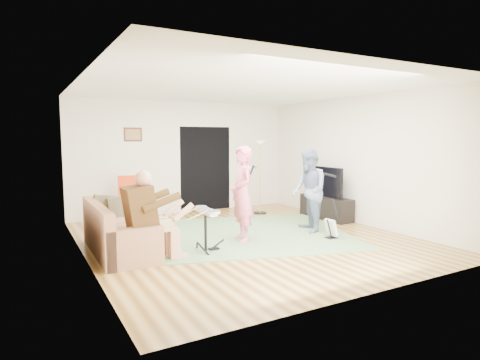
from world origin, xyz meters
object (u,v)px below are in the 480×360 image
(guitarist, at_px, (309,191))
(tv_cabinet, at_px, (326,207))
(guitar_spare, at_px, (332,228))
(drum_kit, at_px, (206,233))
(television, at_px, (325,181))
(torchiere_lamp, at_px, (260,164))
(singer, at_px, (242,194))
(sofa, at_px, (115,236))
(dining_chair, at_px, (128,208))

(guitarist, relative_size, tv_cabinet, 1.15)
(guitar_spare, bearing_deg, tv_cabinet, 51.88)
(drum_kit, height_order, television, television)
(guitar_spare, height_order, torchiere_lamp, torchiere_lamp)
(torchiere_lamp, height_order, television, torchiere_lamp)
(singer, xyz_separation_m, television, (2.61, 0.84, 0.01))
(guitarist, bearing_deg, drum_kit, -63.13)
(tv_cabinet, distance_m, television, 0.60)
(drum_kit, bearing_deg, sofa, 153.24)
(drum_kit, xyz_separation_m, torchiere_lamp, (2.52, 2.39, 0.90))
(torchiere_lamp, xyz_separation_m, dining_chair, (-3.12, 0.23, -0.84))
(guitarist, height_order, tv_cabinet, guitarist)
(dining_chair, bearing_deg, guitarist, -23.94)
(sofa, xyz_separation_m, dining_chair, (0.69, 1.97, 0.10))
(sofa, distance_m, dining_chair, 2.09)
(guitar_spare, relative_size, dining_chair, 0.70)
(drum_kit, xyz_separation_m, tv_cabinet, (3.50, 1.14, -0.06))
(tv_cabinet, bearing_deg, drum_kit, -162.03)
(guitar_spare, bearing_deg, television, 53.10)
(singer, xyz_separation_m, tv_cabinet, (2.66, 0.84, -0.59))
(singer, distance_m, torchiere_lamp, 2.71)
(torchiere_lamp, distance_m, tv_cabinet, 1.86)
(television, bearing_deg, drum_kit, -161.79)
(sofa, bearing_deg, guitarist, -5.70)
(guitarist, bearing_deg, torchiere_lamp, -165.84)
(sofa, bearing_deg, guitar_spare, -15.38)
(drum_kit, bearing_deg, guitarist, 7.15)
(tv_cabinet, bearing_deg, sofa, -174.21)
(guitar_spare, bearing_deg, sofa, 164.62)
(tv_cabinet, relative_size, television, 1.29)
(guitar_spare, bearing_deg, singer, 156.65)
(television, bearing_deg, guitar_spare, -126.90)
(drum_kit, xyz_separation_m, guitar_spare, (2.34, -0.35, -0.10))
(singer, xyz_separation_m, guitarist, (1.47, -0.01, -0.04))
(sofa, bearing_deg, dining_chair, 70.69)
(tv_cabinet, bearing_deg, dining_chair, 160.13)
(tv_cabinet, bearing_deg, guitar_spare, -128.12)
(torchiere_lamp, height_order, dining_chair, torchiere_lamp)
(torchiere_lamp, xyz_separation_m, television, (0.93, -1.26, -0.36))
(sofa, distance_m, guitar_spare, 3.76)
(drum_kit, distance_m, singer, 1.04)
(sofa, height_order, guitar_spare, sofa)
(guitar_spare, bearing_deg, torchiere_lamp, 86.23)
(guitarist, xyz_separation_m, dining_chair, (-2.91, 2.33, -0.44))
(singer, height_order, dining_chair, singer)
(sofa, distance_m, drum_kit, 1.44)
(singer, relative_size, guitar_spare, 2.32)
(torchiere_lamp, relative_size, tv_cabinet, 1.26)
(drum_kit, bearing_deg, singer, 19.60)
(drum_kit, distance_m, guitarist, 2.38)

